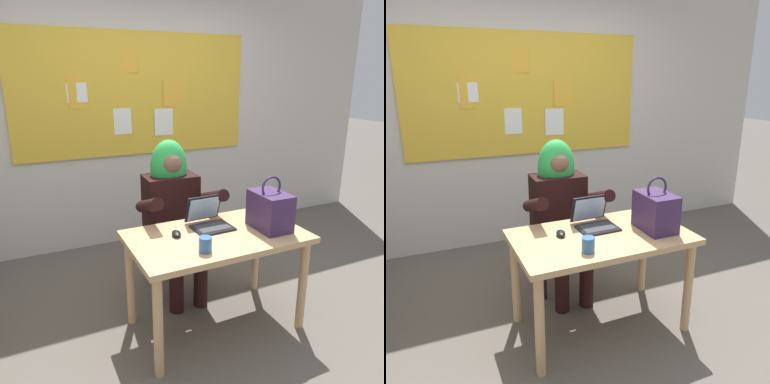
{
  "view_description": "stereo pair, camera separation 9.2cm",
  "coord_description": "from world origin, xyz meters",
  "views": [
    {
      "loc": [
        -1.11,
        -2.02,
        1.73
      ],
      "look_at": [
        -0.03,
        0.33,
        0.93
      ],
      "focal_mm": 34.99,
      "sensor_mm": 36.0,
      "label": 1
    },
    {
      "loc": [
        -1.02,
        -2.05,
        1.73
      ],
      "look_at": [
        -0.03,
        0.33,
        0.93
      ],
      "focal_mm": 34.99,
      "sensor_mm": 36.0,
      "label": 2
    }
  ],
  "objects": [
    {
      "name": "handbag",
      "position": [
        0.39,
        -0.04,
        0.85
      ],
      "size": [
        0.2,
        0.3,
        0.38
      ],
      "rotation": [
        0.0,
        0.0,
        -0.19
      ],
      "color": "#38234C",
      "rests_on": "desk_main"
    },
    {
      "name": "coffee_mug",
      "position": [
        -0.18,
        -0.19,
        0.76
      ],
      "size": [
        0.08,
        0.08,
        0.09
      ],
      "primitive_type": "cylinder",
      "color": "#336099",
      "rests_on": "desk_main"
    },
    {
      "name": "ground_plane",
      "position": [
        0.0,
        0.0,
        0.0
      ],
      "size": [
        24.0,
        24.0,
        0.0
      ],
      "primitive_type": "plane",
      "color": "#5B544C"
    },
    {
      "name": "wall_back_bulletin",
      "position": [
        -0.0,
        1.77,
        1.45
      ],
      "size": [
        5.91,
        1.94,
        2.87
      ],
      "color": "beige",
      "rests_on": "ground"
    },
    {
      "name": "laptop",
      "position": [
        0.03,
        0.16,
        0.76
      ],
      "size": [
        0.28,
        0.28,
        0.21
      ],
      "rotation": [
        0.0,
        0.0,
        0.04
      ],
      "color": "black",
      "rests_on": "desk_main"
    },
    {
      "name": "chair_at_desk",
      "position": [
        -0.06,
        0.73,
        0.51
      ],
      "size": [
        0.46,
        0.46,
        0.91
      ],
      "rotation": [
        0.0,
        0.0,
        -1.66
      ],
      "color": "#4C1E19",
      "rests_on": "ground"
    },
    {
      "name": "person_costumed",
      "position": [
        -0.07,
        0.6,
        0.74
      ],
      "size": [
        0.6,
        0.61,
        1.26
      ],
      "rotation": [
        0.0,
        0.0,
        -1.6
      ],
      "color": "black",
      "rests_on": "ground"
    },
    {
      "name": "desk_main",
      "position": [
        0.01,
        0.02,
        0.61
      ],
      "size": [
        1.2,
        0.7,
        0.71
      ],
      "rotation": [
        0.0,
        0.0,
        0.01
      ],
      "color": "tan",
      "rests_on": "ground"
    },
    {
      "name": "computer_mouse",
      "position": [
        -0.25,
        0.1,
        0.73
      ],
      "size": [
        0.08,
        0.11,
        0.03
      ],
      "primitive_type": "ellipsoid",
      "rotation": [
        0.0,
        0.0,
        -0.2
      ],
      "color": "black",
      "rests_on": "desk_main"
    }
  ]
}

